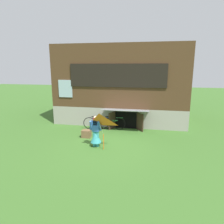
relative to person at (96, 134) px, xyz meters
The scene contains 7 objects.
ground_plane 0.83m from the person, 25.71° to the left, with size 60.00×60.00×0.00m, color #3D6B28.
log_house 6.31m from the person, 85.37° to the left, with size 8.59×6.63×5.14m.
person is the anchor object (origin of this frame).
kite 0.93m from the person, 59.96° to the right, with size 1.08×1.00×1.69m.
bicycle_green 2.86m from the person, 86.30° to the left, with size 1.77×0.13×0.80m.
bicycle_blue 2.75m from the person, 103.34° to the left, with size 1.76×0.21×0.80m.
wooden_crate 1.50m from the person, 126.53° to the left, with size 0.47×0.40×0.41m, color brown.
Camera 1 is at (2.04, -9.18, 3.80)m, focal length 32.61 mm.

